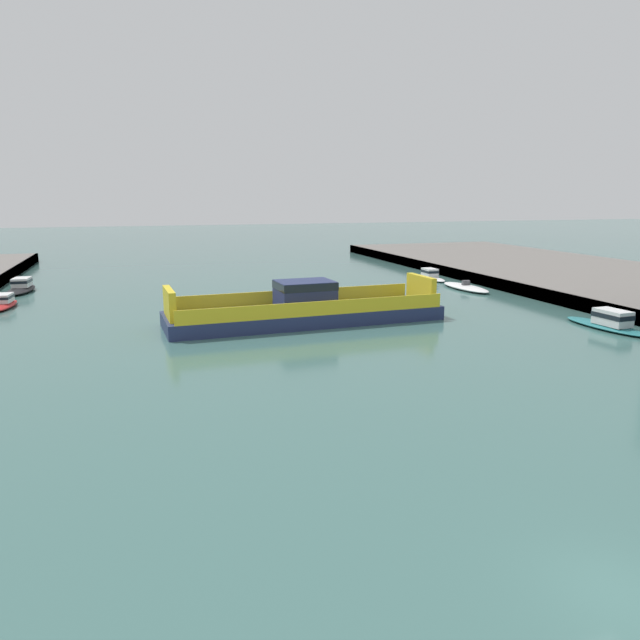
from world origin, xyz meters
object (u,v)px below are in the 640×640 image
object	(u,v)px
moored_boat_mid_right	(4,303)
moored_boat_mid_left	(609,321)
moored_boat_near_right	(431,275)
moored_boat_far_left	(21,287)
moored_boat_upstream_a	(466,287)
chain_ferry	(305,310)

from	to	relation	value
moored_boat_mid_right	moored_boat_mid_left	bearing A→B (deg)	-27.18
moored_boat_mid_left	moored_boat_near_right	bearing A→B (deg)	90.11
moored_boat_far_left	moored_boat_upstream_a	xyz separation A→B (m)	(45.97, -12.85, -0.28)
moored_boat_near_right	moored_boat_mid_right	distance (m)	46.27
chain_ferry	moored_boat_far_left	xyz separation A→B (m)	(-24.61, 23.81, -0.50)
moored_boat_far_left	moored_boat_mid_left	bearing A→B (deg)	-35.78
moored_boat_near_right	chain_ferry	bearing A→B (deg)	-138.18
moored_boat_far_left	moored_boat_near_right	bearing A→B (deg)	-5.71
chain_ferry	moored_boat_mid_left	xyz separation A→B (m)	(21.51, -9.43, -0.44)
moored_boat_near_right	moored_boat_far_left	size ratio (longest dim) A/B	0.85
moored_boat_mid_right	moored_boat_far_left	xyz separation A→B (m)	(-0.07, 9.59, 0.08)
chain_ferry	moored_boat_mid_right	world-z (taller)	chain_ferry
moored_boat_near_right	moored_boat_mid_right	xyz separation A→B (m)	(-46.00, -4.98, -0.05)
moored_boat_mid_right	moored_boat_upstream_a	size ratio (longest dim) A/B	0.77
chain_ferry	moored_boat_mid_left	world-z (taller)	chain_ferry
moored_boat_far_left	moored_boat_upstream_a	world-z (taller)	moored_boat_far_left
moored_boat_near_right	moored_boat_mid_left	world-z (taller)	moored_boat_mid_left
chain_ferry	moored_boat_far_left	distance (m)	34.24
moored_boat_far_left	moored_boat_mid_right	bearing A→B (deg)	-89.60
chain_ferry	moored_boat_mid_right	bearing A→B (deg)	149.91
moored_boat_near_right	moored_boat_far_left	bearing A→B (deg)	174.29
moored_boat_near_right	moored_boat_mid_left	size ratio (longest dim) A/B	0.80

